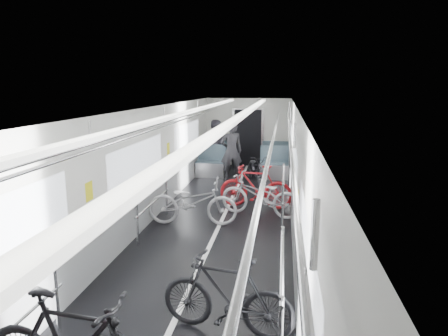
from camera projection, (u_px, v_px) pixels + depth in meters
The scene contains 8 objects.
car_shell at pixel (228, 161), 9.19m from camera, with size 3.02×14.01×2.41m.
bike_left_far at pixel (193, 202), 8.21m from camera, with size 0.64×1.85×0.97m, color #9F9EA3.
bike_right_near at pixel (227, 295), 4.57m from camera, with size 0.45×1.60×0.96m, color black.
bike_right_mid at pixel (260, 195), 8.74m from camera, with size 0.63×1.80×0.95m, color #B0AFB4.
bike_right_far at pixel (256, 186), 9.33m from camera, with size 0.49×1.72×1.04m, color #A6141A.
bike_aisle at pixel (256, 168), 11.82m from camera, with size 0.56×1.61×0.84m, color black.
person_standing at pixel (231, 151), 11.93m from camera, with size 0.66×0.43×1.81m, color black.
person_seated at pixel (215, 146), 13.30m from camera, with size 0.84×0.66×1.74m, color #34313A.
Camera 1 is at (1.25, -7.17, 2.83)m, focal length 32.00 mm.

